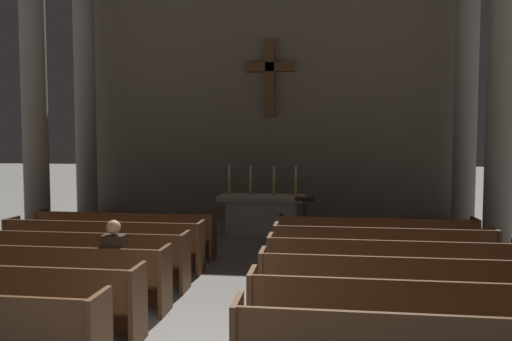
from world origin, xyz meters
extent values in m
cube|color=brown|center=(-0.69, -0.02, 0.47)|extent=(0.06, 0.50, 0.95)
cube|color=brown|center=(-2.53, 1.22, 0.20)|extent=(3.63, 0.04, 0.40)
cube|color=brown|center=(-0.69, 1.02, 0.47)|extent=(0.06, 0.50, 0.95)
cube|color=brown|center=(-2.53, 2.08, 0.42)|extent=(3.63, 0.40, 0.05)
cube|color=brown|center=(-2.53, 1.86, 0.70)|extent=(3.63, 0.05, 0.50)
cube|color=brown|center=(-2.53, 2.26, 0.20)|extent=(3.63, 0.04, 0.40)
cube|color=brown|center=(-0.69, 2.06, 0.47)|extent=(0.06, 0.50, 0.95)
cube|color=brown|center=(-2.53, 3.13, 0.42)|extent=(3.63, 0.40, 0.05)
cube|color=brown|center=(-2.53, 2.90, 0.70)|extent=(3.63, 0.05, 0.50)
cube|color=brown|center=(-2.53, 3.31, 0.20)|extent=(3.63, 0.04, 0.40)
cube|color=brown|center=(-0.69, 3.11, 0.47)|extent=(0.06, 0.50, 0.95)
cube|color=brown|center=(-2.53, 4.17, 0.42)|extent=(3.63, 0.40, 0.05)
cube|color=brown|center=(-2.53, 3.94, 0.70)|extent=(3.63, 0.05, 0.50)
cube|color=brown|center=(-2.53, 4.35, 0.20)|extent=(3.63, 0.04, 0.40)
cube|color=brown|center=(-0.69, 4.15, 0.47)|extent=(0.06, 0.50, 0.95)
cube|color=brown|center=(-4.38, 4.15, 0.47)|extent=(0.06, 0.50, 0.95)
cube|color=brown|center=(-2.53, 5.21, 0.42)|extent=(3.63, 0.40, 0.05)
cube|color=brown|center=(-2.53, 4.98, 0.70)|extent=(3.63, 0.05, 0.50)
cube|color=brown|center=(-2.53, 5.39, 0.20)|extent=(3.63, 0.04, 0.40)
cube|color=brown|center=(-0.69, 5.19, 0.47)|extent=(0.06, 0.50, 0.95)
cube|color=brown|center=(-4.38, 5.19, 0.47)|extent=(0.06, 0.50, 0.95)
cube|color=brown|center=(2.53, 1.04, 0.42)|extent=(3.63, 0.40, 0.05)
cube|color=brown|center=(2.53, 0.82, 0.70)|extent=(3.63, 0.05, 0.50)
cube|color=brown|center=(2.53, 1.22, 0.20)|extent=(3.63, 0.04, 0.40)
cube|color=brown|center=(0.69, 1.02, 0.47)|extent=(0.06, 0.50, 0.95)
cube|color=brown|center=(2.53, 2.08, 0.42)|extent=(3.63, 0.40, 0.05)
cube|color=brown|center=(2.53, 1.86, 0.70)|extent=(3.63, 0.05, 0.50)
cube|color=brown|center=(2.53, 2.26, 0.20)|extent=(3.63, 0.04, 0.40)
cube|color=brown|center=(0.69, 2.06, 0.47)|extent=(0.06, 0.50, 0.95)
cube|color=brown|center=(2.53, 3.13, 0.42)|extent=(3.63, 0.40, 0.05)
cube|color=brown|center=(2.53, 2.90, 0.70)|extent=(3.63, 0.05, 0.50)
cube|color=brown|center=(2.53, 3.31, 0.20)|extent=(3.63, 0.04, 0.40)
cube|color=brown|center=(0.69, 3.11, 0.47)|extent=(0.06, 0.50, 0.95)
cube|color=brown|center=(2.53, 4.17, 0.42)|extent=(3.63, 0.40, 0.05)
cube|color=brown|center=(2.53, 3.94, 0.70)|extent=(3.63, 0.05, 0.50)
cube|color=brown|center=(2.53, 4.35, 0.20)|extent=(3.63, 0.04, 0.40)
cube|color=brown|center=(0.69, 4.15, 0.47)|extent=(0.06, 0.50, 0.95)
cube|color=brown|center=(4.38, 4.15, 0.47)|extent=(0.06, 0.50, 0.95)
cube|color=brown|center=(2.53, 5.21, 0.42)|extent=(3.63, 0.40, 0.05)
cube|color=brown|center=(2.53, 4.98, 0.70)|extent=(3.63, 0.05, 0.50)
cube|color=brown|center=(2.53, 5.39, 0.20)|extent=(3.63, 0.04, 0.40)
cube|color=brown|center=(0.69, 5.19, 0.47)|extent=(0.06, 0.50, 0.95)
cube|color=brown|center=(4.38, 5.19, 0.47)|extent=(0.06, 0.50, 0.95)
cube|color=gray|center=(-5.15, 6.32, 0.10)|extent=(0.80, 0.80, 0.20)
cylinder|color=gray|center=(-5.15, 6.32, 3.19)|extent=(0.57, 0.57, 6.37)
cube|color=gray|center=(5.15, 6.32, 0.10)|extent=(0.80, 0.80, 0.20)
cylinder|color=gray|center=(5.15, 6.32, 3.19)|extent=(0.57, 0.57, 6.37)
cube|color=gray|center=(-5.15, 8.84, 0.10)|extent=(0.80, 0.80, 0.20)
cylinder|color=gray|center=(-5.15, 8.84, 3.19)|extent=(0.57, 0.57, 6.37)
cube|color=gray|center=(5.15, 8.84, 0.10)|extent=(0.80, 0.80, 0.20)
cylinder|color=gray|center=(5.15, 8.84, 3.19)|extent=(0.57, 0.57, 6.37)
cube|color=#A8A399|center=(0.00, 7.92, 0.44)|extent=(1.76, 0.72, 0.88)
cube|color=#A8A399|center=(0.00, 7.92, 0.94)|extent=(2.20, 0.90, 0.12)
cube|color=silver|center=(0.00, 7.92, 1.00)|extent=(2.09, 0.86, 0.01)
cylinder|color=#B79338|center=(-0.85, 7.92, 1.02)|extent=(0.16, 0.16, 0.02)
cylinder|color=#B79338|center=(-0.85, 7.92, 1.22)|extent=(0.07, 0.07, 0.42)
cylinder|color=silver|center=(-0.85, 7.92, 1.60)|extent=(0.04, 0.04, 0.34)
cylinder|color=#B79338|center=(-0.30, 7.92, 1.02)|extent=(0.16, 0.16, 0.02)
cylinder|color=#B79338|center=(-0.30, 7.92, 1.22)|extent=(0.07, 0.07, 0.42)
cylinder|color=silver|center=(-0.30, 7.92, 1.60)|extent=(0.04, 0.04, 0.34)
cylinder|color=#B79338|center=(0.30, 7.92, 1.02)|extent=(0.16, 0.16, 0.02)
cylinder|color=#B79338|center=(0.30, 7.92, 1.22)|extent=(0.07, 0.07, 0.42)
cylinder|color=silver|center=(0.30, 7.92, 1.60)|extent=(0.04, 0.04, 0.34)
cylinder|color=#B79338|center=(0.85, 7.92, 1.02)|extent=(0.16, 0.16, 0.02)
cylinder|color=#B79338|center=(0.85, 7.92, 1.22)|extent=(0.07, 0.07, 0.42)
cylinder|color=silver|center=(0.85, 7.92, 1.60)|extent=(0.04, 0.04, 0.34)
cube|color=#706656|center=(0.00, 10.11, 3.80)|extent=(11.21, 0.25, 7.59)
cube|color=brown|center=(0.00, 9.85, 4.17)|extent=(0.26, 0.26, 2.18)
cube|color=brown|center=(0.00, 9.85, 4.50)|extent=(1.39, 0.26, 0.26)
cylinder|color=brown|center=(1.12, 6.72, 0.02)|extent=(0.36, 0.36, 0.04)
cylinder|color=brown|center=(1.12, 6.72, 0.53)|extent=(0.10, 0.10, 1.05)
cube|color=brown|center=(1.12, 6.72, 1.08)|extent=(0.44, 0.31, 0.15)
cube|color=#26262B|center=(-1.40, 2.26, 0.23)|extent=(0.24, 0.14, 0.45)
cube|color=#26262B|center=(-1.40, 2.13, 0.51)|extent=(0.28, 0.36, 0.12)
cube|color=#2D2319|center=(-1.40, 2.00, 0.84)|extent=(0.32, 0.20, 0.54)
sphere|color=tan|center=(-1.40, 2.00, 1.22)|extent=(0.20, 0.20, 0.20)
camera|label=1|loc=(1.45, -4.55, 2.47)|focal=34.88mm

